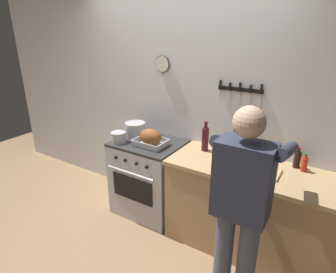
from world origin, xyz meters
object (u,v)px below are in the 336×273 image
stove (149,177)px  bottle_dish_soap (226,145)px  bottle_cooking_oil (234,145)px  bottle_wine_red (205,138)px  roasting_pan (151,138)px  cutting_board (259,170)px  person_cook (241,203)px  bottle_soy_sauce (297,159)px  saucepan (119,137)px  bottle_hot_sauce (304,164)px  stock_pot (135,130)px  bottle_vinegar (245,148)px

stove → bottle_dish_soap: bottle_dish_soap is taller
bottle_dish_soap → stove: bearing=-167.4°
bottle_cooking_oil → bottle_wine_red: bearing=-173.2°
roasting_pan → cutting_board: roasting_pan is taller
person_cook → bottle_wine_red: (-0.66, 0.80, 0.08)m
bottle_wine_red → bottle_soy_sauce: (0.88, 0.10, -0.05)m
cutting_board → bottle_wine_red: size_ratio=1.12×
saucepan → bottle_hot_sauce: bearing=11.0°
stock_pot → bottle_vinegar: bearing=5.6°
saucepan → bottle_soy_sauce: size_ratio=0.82×
bottle_wine_red → bottle_hot_sauce: bottle_wine_red is taller
saucepan → bottle_wine_red: 0.97m
stock_pot → cutting_board: (1.47, -0.08, -0.08)m
saucepan → bottle_soy_sauce: bottle_soy_sauce is taller
stock_pot → bottle_wine_red: 0.86m
stove → bottle_vinegar: bearing=9.2°
stove → roasting_pan: bearing=-37.6°
stove → roasting_pan: roasting_pan is taller
roasting_pan → bottle_cooking_oil: 0.88m
stock_pot → bottle_soy_sauce: bearing=6.1°
roasting_pan → saucepan: bearing=-162.0°
cutting_board → bottle_vinegar: size_ratio=1.47×
bottle_vinegar → bottle_soy_sauce: (0.47, 0.06, -0.02)m
person_cook → bottle_cooking_oil: bearing=37.7°
saucepan → bottle_vinegar: bottle_vinegar is taller
bottle_dish_soap → bottle_vinegar: 0.20m
roasting_pan → stock_pot: roasting_pan is taller
bottle_soy_sauce → saucepan: bearing=-167.2°
bottle_cooking_oil → bottle_hot_sauce: bottle_cooking_oil is taller
bottle_cooking_oil → bottle_hot_sauce: bearing=1.8°
stock_pot → bottle_vinegar: size_ratio=0.96×
cutting_board → bottle_hot_sauce: (0.33, 0.22, 0.06)m
bottle_cooking_oil → bottle_soy_sauce: 0.59m
bottle_dish_soap → bottle_vinegar: bearing=-5.9°
bottle_cooking_oil → bottle_soy_sauce: (0.58, 0.06, -0.03)m
stock_pot → saucepan: 0.23m
bottle_dish_soap → bottle_vinegar: bottle_vinegar is taller
bottle_vinegar → bottle_hot_sauce: (0.54, 0.02, -0.03)m
stock_pot → bottle_hot_sauce: bearing=4.5°
roasting_pan → bottle_cooking_oil: bearing=14.8°
stock_pot → bottle_soy_sauce: size_ratio=1.17×
bottle_dish_soap → bottle_soy_sauce: 0.67m
person_cook → stock_pot: (-1.52, 0.71, 0.04)m
bottle_hot_sauce → bottle_cooking_oil: bearing=-178.2°
person_cook → saucepan: size_ratio=10.04×
bottle_dish_soap → bottle_hot_sauce: bottle_dish_soap is taller
person_cook → bottle_vinegar: (-0.25, 0.84, 0.05)m
saucepan → bottle_hot_sauce: size_ratio=0.98×
stove → bottle_cooking_oil: size_ratio=3.35×
bottle_vinegar → person_cook: bearing=-73.2°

